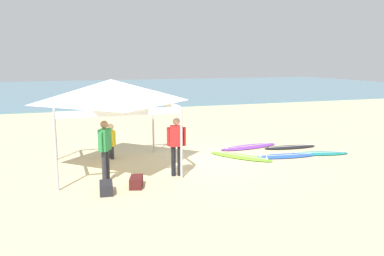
{
  "coord_description": "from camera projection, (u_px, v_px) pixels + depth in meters",
  "views": [
    {
      "loc": [
        -4.17,
        -11.97,
        3.35
      ],
      "look_at": [
        0.22,
        0.69,
        1.0
      ],
      "focal_mm": 36.97,
      "sensor_mm": 36.0,
      "label": 1
    }
  ],
  "objects": [
    {
      "name": "ground_plane",
      "position": [
        192.0,
        162.0,
        13.06
      ],
      "size": [
        80.0,
        80.0,
        0.0
      ],
      "primitive_type": "plane",
      "color": "beige"
    },
    {
      "name": "sea",
      "position": [
        95.0,
        89.0,
        43.22
      ],
      "size": [
        80.0,
        36.0,
        0.1
      ],
      "primitive_type": "cube",
      "color": "#568499",
      "rests_on": "ground"
    },
    {
      "name": "canopy_tent",
      "position": [
        111.0,
        91.0,
        11.86
      ],
      "size": [
        3.46,
        3.46,
        2.75
      ],
      "color": "#B7B7BC",
      "rests_on": "ground"
    },
    {
      "name": "surfboard_lime",
      "position": [
        241.0,
        156.0,
        13.6
      ],
      "size": [
        1.92,
        2.26,
        0.19
      ],
      "color": "#7AD12D",
      "rests_on": "ground"
    },
    {
      "name": "surfboard_black",
      "position": [
        290.0,
        147.0,
        15.05
      ],
      "size": [
        2.14,
        0.71,
        0.19
      ],
      "color": "black",
      "rests_on": "ground"
    },
    {
      "name": "surfboard_blue",
      "position": [
        285.0,
        156.0,
        13.68
      ],
      "size": [
        2.34,
        0.88,
        0.19
      ],
      "color": "blue",
      "rests_on": "ground"
    },
    {
      "name": "surfboard_purple",
      "position": [
        249.0,
        147.0,
        15.1
      ],
      "size": [
        2.54,
        1.03,
        0.19
      ],
      "color": "purple",
      "rests_on": "ground"
    },
    {
      "name": "surfboard_teal",
      "position": [
        319.0,
        153.0,
        14.05
      ],
      "size": [
        2.18,
        1.09,
        0.19
      ],
      "color": "#19847F",
      "rests_on": "ground"
    },
    {
      "name": "person_red",
      "position": [
        176.0,
        142.0,
        11.31
      ],
      "size": [
        0.54,
        0.3,
        1.71
      ],
      "color": "black",
      "rests_on": "ground"
    },
    {
      "name": "person_green",
      "position": [
        105.0,
        147.0,
        10.77
      ],
      "size": [
        0.38,
        0.47,
        1.71
      ],
      "color": "#2D2D33",
      "rests_on": "ground"
    },
    {
      "name": "person_yellow",
      "position": [
        111.0,
        140.0,
        13.36
      ],
      "size": [
        0.28,
        0.54,
        1.2
      ],
      "color": "#2D2D33",
      "rests_on": "ground"
    },
    {
      "name": "gear_bag_near_tent",
      "position": [
        106.0,
        188.0,
        9.96
      ],
      "size": [
        0.38,
        0.63,
        0.28
      ],
      "primitive_type": "cube",
      "rotation": [
        0.0,
        0.0,
        1.47
      ],
      "color": "#232328",
      "rests_on": "ground"
    },
    {
      "name": "gear_bag_by_pole",
      "position": [
        136.0,
        182.0,
        10.45
      ],
      "size": [
        0.48,
        0.67,
        0.28
      ],
      "primitive_type": "cube",
      "rotation": [
        0.0,
        0.0,
        1.28
      ],
      "color": "#4C1919",
      "rests_on": "ground"
    }
  ]
}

